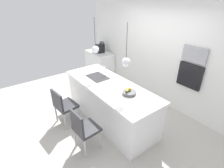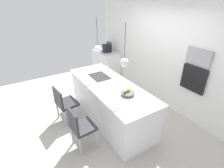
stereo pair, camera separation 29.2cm
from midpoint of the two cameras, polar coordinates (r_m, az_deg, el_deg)
The scene contains 14 objects.
floor at distance 4.24m, azimuth 1.29°, elevation -11.28°, with size 6.60×6.60×0.00m, color #BCB7AD.
back_wall at distance 4.64m, azimuth 19.11°, elevation 8.97°, with size 6.00×0.10×2.60m, color white.
kitchen_island at distance 3.96m, azimuth 1.36°, elevation -6.03°, with size 2.52×0.94×0.92m.
sink_basin at distance 4.10m, azimuth -2.22°, elevation 2.45°, with size 0.56×0.40×0.02m, color #2D2D30.
faucet at distance 4.15m, azimuth 0.32°, elevation 4.96°, with size 0.02×0.17×0.22m.
fruit_bowl at distance 3.34m, azimuth 7.74°, elevation -3.07°, with size 0.28×0.28×0.15m.
side_counter at distance 6.42m, azimuth -0.66°, elevation 7.14°, with size 1.10×0.60×0.86m, color white.
coffee_machine at distance 6.18m, azimuth -0.28°, elevation 12.09°, with size 0.20×0.35×0.38m.
microwave at distance 4.00m, azimuth 29.27°, elevation 7.97°, with size 0.54×0.08×0.34m, color #9E9EA3.
oven at distance 4.17m, azimuth 27.73°, elevation 1.52°, with size 0.56×0.08×0.56m, color black.
chair_near at distance 3.98m, azimuth -13.81°, elevation -6.06°, with size 0.52×0.47×0.87m.
chair_middle at distance 3.24m, azimuth -8.15°, elevation -14.00°, with size 0.45×0.44×0.90m.
pendant_light_left at distance 3.91m, azimuth -2.71°, elevation 11.76°, with size 0.16×0.16×0.76m.
pendant_light_right at distance 3.07m, azimuth 6.93°, elevation 7.24°, with size 0.16×0.16×0.76m.
Camera 2 is at (2.86, -1.69, 2.64)m, focal length 27.06 mm.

